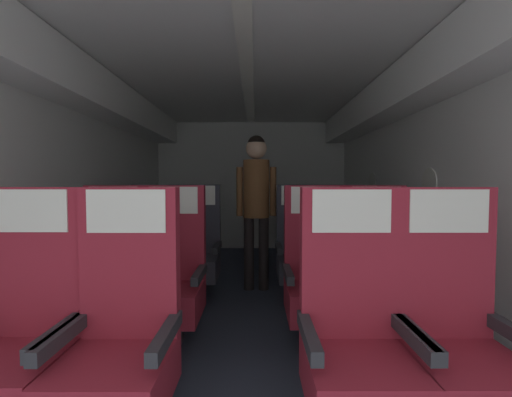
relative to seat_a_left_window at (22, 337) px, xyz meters
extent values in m
cube|color=#2D3342|center=(0.98, 1.57, -0.48)|extent=(3.54, 6.46, 0.02)
cube|color=silver|center=(-0.69, 1.57, 0.65)|extent=(0.08, 6.06, 2.24)
cube|color=silver|center=(2.65, 1.57, 0.65)|extent=(0.08, 6.06, 2.24)
cube|color=silver|center=(0.98, 1.57, 1.77)|extent=(3.42, 6.06, 0.06)
cube|color=silver|center=(0.98, 4.62, 0.65)|extent=(3.42, 0.06, 2.24)
cube|color=white|center=(-0.48, 1.57, 1.55)|extent=(0.35, 5.82, 0.36)
cube|color=white|center=(2.43, 1.57, 1.55)|extent=(0.35, 5.82, 0.36)
cube|color=white|center=(0.98, 1.57, 1.73)|extent=(0.12, 5.46, 0.02)
cylinder|color=white|center=(2.60, 1.57, 0.69)|extent=(0.01, 0.26, 0.26)
cylinder|color=white|center=(2.60, 3.08, 0.69)|extent=(0.01, 0.26, 0.26)
cube|color=maroon|center=(0.00, -0.07, -0.15)|extent=(0.45, 0.50, 0.22)
cube|color=maroon|center=(0.00, 0.14, 0.32)|extent=(0.45, 0.09, 0.71)
cube|color=#28282D|center=(0.22, -0.07, 0.05)|extent=(0.05, 0.42, 0.06)
cube|color=silver|center=(0.00, 0.09, 0.56)|extent=(0.36, 0.01, 0.20)
cube|color=maroon|center=(0.46, -0.09, -0.15)|extent=(0.45, 0.50, 0.22)
cube|color=maroon|center=(0.46, 0.11, 0.32)|extent=(0.45, 0.09, 0.71)
cube|color=#28282D|center=(0.68, -0.09, 0.05)|extent=(0.05, 0.42, 0.06)
cube|color=#28282D|center=(0.25, -0.09, 0.05)|extent=(0.05, 0.42, 0.06)
cube|color=silver|center=(0.46, 0.06, 0.56)|extent=(0.36, 0.01, 0.20)
cube|color=maroon|center=(1.95, -0.09, -0.15)|extent=(0.45, 0.50, 0.22)
cube|color=maroon|center=(1.95, 0.12, 0.32)|extent=(0.45, 0.09, 0.71)
cube|color=#28282D|center=(1.73, -0.09, 0.05)|extent=(0.05, 0.42, 0.06)
cube|color=silver|center=(1.95, 0.07, 0.56)|extent=(0.36, 0.01, 0.20)
cube|color=maroon|center=(1.50, -0.09, -0.15)|extent=(0.45, 0.50, 0.22)
cube|color=maroon|center=(1.50, 0.12, 0.32)|extent=(0.45, 0.09, 0.71)
cube|color=#28282D|center=(1.72, -0.09, 0.05)|extent=(0.05, 0.42, 0.06)
cube|color=#28282D|center=(1.28, -0.09, 0.05)|extent=(0.05, 0.42, 0.06)
cube|color=silver|center=(1.50, 0.07, 0.56)|extent=(0.36, 0.01, 0.20)
cube|color=#38383D|center=(0.00, 0.90, -0.36)|extent=(0.16, 0.18, 0.22)
cube|color=maroon|center=(0.00, 0.90, -0.15)|extent=(0.45, 0.50, 0.22)
cube|color=maroon|center=(0.00, 1.11, 0.32)|extent=(0.45, 0.09, 0.71)
cube|color=#28282D|center=(0.22, 0.90, 0.05)|extent=(0.05, 0.42, 0.06)
cube|color=#28282D|center=(-0.22, 0.90, 0.05)|extent=(0.05, 0.42, 0.06)
cube|color=silver|center=(0.00, 1.06, 0.56)|extent=(0.36, 0.01, 0.20)
cube|color=#38383D|center=(0.44, 0.89, -0.36)|extent=(0.16, 0.18, 0.22)
cube|color=maroon|center=(0.44, 0.89, -0.15)|extent=(0.45, 0.50, 0.22)
cube|color=maroon|center=(0.44, 1.10, 0.32)|extent=(0.45, 0.09, 0.71)
cube|color=#28282D|center=(0.66, 0.89, 0.05)|extent=(0.05, 0.42, 0.06)
cube|color=#28282D|center=(0.23, 0.89, 0.05)|extent=(0.05, 0.42, 0.06)
cube|color=silver|center=(0.44, 1.05, 0.56)|extent=(0.36, 0.01, 0.20)
cube|color=#38383D|center=(1.96, 0.90, -0.36)|extent=(0.16, 0.18, 0.22)
cube|color=maroon|center=(1.96, 0.90, -0.15)|extent=(0.45, 0.50, 0.22)
cube|color=maroon|center=(1.96, 1.11, 0.32)|extent=(0.45, 0.09, 0.71)
cube|color=#28282D|center=(2.18, 0.90, 0.05)|extent=(0.05, 0.42, 0.06)
cube|color=#28282D|center=(1.74, 0.90, 0.05)|extent=(0.05, 0.42, 0.06)
cube|color=silver|center=(1.96, 1.06, 0.56)|extent=(0.36, 0.01, 0.20)
cube|color=#38383D|center=(1.51, 0.91, -0.36)|extent=(0.16, 0.18, 0.22)
cube|color=maroon|center=(1.51, 0.91, -0.15)|extent=(0.45, 0.50, 0.22)
cube|color=maroon|center=(1.51, 1.12, 0.32)|extent=(0.45, 0.09, 0.71)
cube|color=#28282D|center=(1.72, 0.91, 0.05)|extent=(0.05, 0.42, 0.06)
cube|color=#28282D|center=(1.29, 0.91, 0.05)|extent=(0.05, 0.42, 0.06)
cube|color=silver|center=(1.51, 1.07, 0.56)|extent=(0.36, 0.01, 0.20)
cube|color=#38383D|center=(0.00, 1.88, -0.36)|extent=(0.16, 0.18, 0.22)
cube|color=#33333D|center=(0.00, 1.88, -0.15)|extent=(0.45, 0.50, 0.22)
cube|color=#33333D|center=(0.00, 2.09, 0.32)|extent=(0.45, 0.09, 0.71)
cube|color=#28282D|center=(0.22, 1.88, 0.05)|extent=(0.05, 0.42, 0.06)
cube|color=#28282D|center=(-0.22, 1.88, 0.05)|extent=(0.05, 0.42, 0.06)
cube|color=silver|center=(0.00, 2.04, 0.56)|extent=(0.36, 0.01, 0.20)
cube|color=#38383D|center=(0.46, 1.89, -0.36)|extent=(0.16, 0.18, 0.22)
cube|color=#33333D|center=(0.46, 1.89, -0.15)|extent=(0.45, 0.50, 0.22)
cube|color=#33333D|center=(0.46, 2.10, 0.32)|extent=(0.45, 0.09, 0.71)
cube|color=#28282D|center=(0.68, 1.89, 0.05)|extent=(0.05, 0.42, 0.06)
cube|color=#28282D|center=(0.24, 1.89, 0.05)|extent=(0.05, 0.42, 0.06)
cube|color=silver|center=(0.46, 2.05, 0.56)|extent=(0.36, 0.01, 0.20)
cube|color=#38383D|center=(1.96, 1.89, -0.36)|extent=(0.16, 0.18, 0.22)
cube|color=#33333D|center=(1.96, 1.89, -0.15)|extent=(0.45, 0.50, 0.22)
cube|color=#33333D|center=(1.96, 2.09, 0.32)|extent=(0.45, 0.09, 0.71)
cube|color=#28282D|center=(2.17, 1.89, 0.05)|extent=(0.05, 0.42, 0.06)
cube|color=#28282D|center=(1.74, 1.89, 0.05)|extent=(0.05, 0.42, 0.06)
cube|color=silver|center=(1.96, 2.04, 0.56)|extent=(0.36, 0.01, 0.20)
cube|color=#38383D|center=(1.50, 1.87, -0.36)|extent=(0.16, 0.18, 0.22)
cube|color=#33333D|center=(1.50, 1.87, -0.15)|extent=(0.45, 0.50, 0.22)
cube|color=#33333D|center=(1.50, 2.08, 0.32)|extent=(0.45, 0.09, 0.71)
cube|color=#28282D|center=(1.72, 1.87, 0.05)|extent=(0.05, 0.42, 0.06)
cube|color=#28282D|center=(1.29, 1.87, 0.05)|extent=(0.05, 0.42, 0.06)
cube|color=silver|center=(1.50, 2.03, 0.56)|extent=(0.36, 0.01, 0.20)
cylinder|color=black|center=(0.98, 2.22, -0.08)|extent=(0.11, 0.11, 0.79)
cylinder|color=black|center=(1.14, 2.22, -0.08)|extent=(0.11, 0.11, 0.79)
cylinder|color=brown|center=(1.06, 2.22, 0.63)|extent=(0.28, 0.28, 0.62)
cylinder|color=brown|center=(0.88, 2.22, 0.59)|extent=(0.07, 0.07, 0.53)
cylinder|color=brown|center=(1.24, 2.22, 0.59)|extent=(0.07, 0.07, 0.53)
sphere|color=tan|center=(1.06, 2.22, 1.06)|extent=(0.22, 0.22, 0.22)
sphere|color=black|center=(1.06, 2.22, 1.10)|extent=(0.19, 0.19, 0.19)
camera|label=1|loc=(1.06, -1.52, 0.69)|focal=24.37mm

